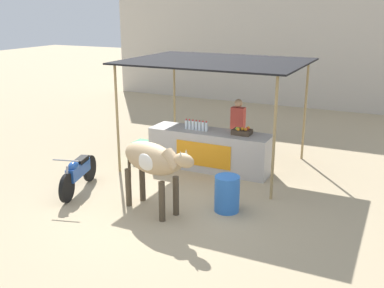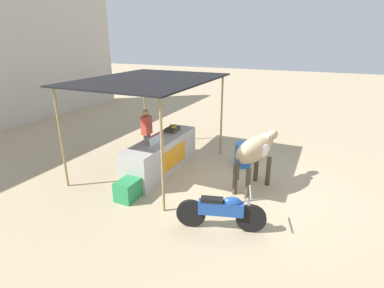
{
  "view_description": "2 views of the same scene",
  "coord_description": "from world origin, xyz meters",
  "px_view_note": "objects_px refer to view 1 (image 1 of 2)",
  "views": [
    {
      "loc": [
        4.14,
        -7.43,
        3.84
      ],
      "look_at": [
        0.25,
        0.67,
        1.09
      ],
      "focal_mm": 42.0,
      "sensor_mm": 36.0,
      "label": 1
    },
    {
      "loc": [
        -6.93,
        -1.93,
        3.67
      ],
      "look_at": [
        0.39,
        1.41,
        0.8
      ],
      "focal_mm": 28.0,
      "sensor_mm": 36.0,
      "label": 2
    }
  ],
  "objects_px": {
    "cooler_box": "(146,151)",
    "fruit_crate": "(242,131)",
    "water_barrel": "(227,194)",
    "cow": "(153,161)",
    "stall_counter": "(210,150)",
    "vendor_behind_counter": "(238,130)",
    "motorcycle_parked": "(78,172)"
  },
  "relations": [
    {
      "from": "cooler_box",
      "to": "fruit_crate",
      "type": "bearing_deg",
      "value": 3.24
    },
    {
      "from": "fruit_crate",
      "to": "water_barrel",
      "type": "distance_m",
      "value": 2.27
    },
    {
      "from": "fruit_crate",
      "to": "cow",
      "type": "height_order",
      "value": "cow"
    },
    {
      "from": "stall_counter",
      "to": "fruit_crate",
      "type": "bearing_deg",
      "value": 3.5
    },
    {
      "from": "fruit_crate",
      "to": "cooler_box",
      "type": "xyz_separation_m",
      "value": [
        -2.58,
        -0.15,
        -0.79
      ]
    },
    {
      "from": "stall_counter",
      "to": "fruit_crate",
      "type": "relative_size",
      "value": 6.82
    },
    {
      "from": "vendor_behind_counter",
      "to": "motorcycle_parked",
      "type": "relative_size",
      "value": 0.94
    },
    {
      "from": "motorcycle_parked",
      "to": "vendor_behind_counter",
      "type": "bearing_deg",
      "value": 53.48
    },
    {
      "from": "fruit_crate",
      "to": "water_barrel",
      "type": "xyz_separation_m",
      "value": [
        0.47,
        -2.11,
        -0.68
      ]
    },
    {
      "from": "vendor_behind_counter",
      "to": "cow",
      "type": "bearing_deg",
      "value": -97.45
    },
    {
      "from": "fruit_crate",
      "to": "cow",
      "type": "xyz_separation_m",
      "value": [
        -0.81,
        -2.75,
        0.0
      ]
    },
    {
      "from": "vendor_behind_counter",
      "to": "cow",
      "type": "height_order",
      "value": "vendor_behind_counter"
    },
    {
      "from": "cooler_box",
      "to": "cow",
      "type": "bearing_deg",
      "value": -55.82
    },
    {
      "from": "water_barrel",
      "to": "cow",
      "type": "height_order",
      "value": "cow"
    },
    {
      "from": "cooler_box",
      "to": "cow",
      "type": "height_order",
      "value": "cow"
    },
    {
      "from": "fruit_crate",
      "to": "cow",
      "type": "relative_size",
      "value": 0.24
    },
    {
      "from": "vendor_behind_counter",
      "to": "fruit_crate",
      "type": "bearing_deg",
      "value": -63.04
    },
    {
      "from": "cow",
      "to": "vendor_behind_counter",
      "type": "bearing_deg",
      "value": 82.55
    },
    {
      "from": "stall_counter",
      "to": "water_barrel",
      "type": "bearing_deg",
      "value": -58.5
    },
    {
      "from": "stall_counter",
      "to": "water_barrel",
      "type": "height_order",
      "value": "stall_counter"
    },
    {
      "from": "vendor_behind_counter",
      "to": "water_barrel",
      "type": "distance_m",
      "value": 2.98
    },
    {
      "from": "cooler_box",
      "to": "motorcycle_parked",
      "type": "relative_size",
      "value": 0.34
    },
    {
      "from": "cooler_box",
      "to": "cow",
      "type": "xyz_separation_m",
      "value": [
        1.77,
        -2.6,
        0.79
      ]
    },
    {
      "from": "cooler_box",
      "to": "vendor_behind_counter",
      "type": "bearing_deg",
      "value": 20.98
    },
    {
      "from": "vendor_behind_counter",
      "to": "cooler_box",
      "type": "distance_m",
      "value": 2.45
    },
    {
      "from": "stall_counter",
      "to": "cooler_box",
      "type": "xyz_separation_m",
      "value": [
        -1.78,
        -0.1,
        -0.24
      ]
    },
    {
      "from": "motorcycle_parked",
      "to": "cooler_box",
      "type": "bearing_deg",
      "value": 85.01
    },
    {
      "from": "stall_counter",
      "to": "fruit_crate",
      "type": "xyz_separation_m",
      "value": [
        0.8,
        0.05,
        0.55
      ]
    },
    {
      "from": "cooler_box",
      "to": "cow",
      "type": "relative_size",
      "value": 0.33
    },
    {
      "from": "stall_counter",
      "to": "cooler_box",
      "type": "bearing_deg",
      "value": -176.87
    },
    {
      "from": "fruit_crate",
      "to": "vendor_behind_counter",
      "type": "distance_m",
      "value": 0.81
    },
    {
      "from": "stall_counter",
      "to": "cooler_box",
      "type": "relative_size",
      "value": 5.0
    }
  ]
}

